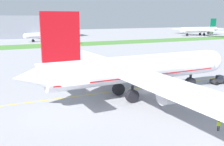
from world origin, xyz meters
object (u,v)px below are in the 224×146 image
at_px(service_truck_baggage_loader, 99,60).
at_px(parked_airliner_far_right, 50,35).
at_px(ground_crew_wingwalker_port, 219,125).
at_px(parked_airliner_far_outer, 200,30).
at_px(pushback_tug, 218,80).
at_px(airliner_foreground, 136,69).

xyz_separation_m(service_truck_baggage_loader, parked_airliner_far_right, (5.02, 102.24, 2.64)).
height_order(ground_crew_wingwalker_port, service_truck_baggage_loader, service_truck_baggage_loader).
bearing_deg(ground_crew_wingwalker_port, service_truck_baggage_loader, 84.69).
bearing_deg(service_truck_baggage_loader, parked_airliner_far_outer, 34.94).
relative_size(pushback_tug, parked_airliner_far_right, 0.09).
relative_size(service_truck_baggage_loader, parked_airliner_far_right, 0.09).
bearing_deg(ground_crew_wingwalker_port, pushback_tug, 43.50).
distance_m(pushback_tug, ground_crew_wingwalker_port, 31.56).
distance_m(airliner_foreground, parked_airliner_far_right, 143.68).
xyz_separation_m(pushback_tug, parked_airliner_far_outer, (124.74, 139.12, 4.24)).
relative_size(airliner_foreground, ground_crew_wingwalker_port, 46.13).
bearing_deg(ground_crew_wingwalker_port, parked_airliner_far_right, 86.25).
distance_m(ground_crew_wingwalker_port, service_truck_baggage_loader, 61.97).
bearing_deg(airliner_foreground, ground_crew_wingwalker_port, -82.84).
distance_m(airliner_foreground, ground_crew_wingwalker_port, 21.68).
height_order(pushback_tug, service_truck_baggage_loader, service_truck_baggage_loader).
bearing_deg(parked_airliner_far_outer, airliner_foreground, -137.03).
xyz_separation_m(ground_crew_wingwalker_port, parked_airliner_far_right, (10.75, 163.93, 3.23)).
relative_size(airliner_foreground, parked_airliner_far_right, 1.26).
xyz_separation_m(airliner_foreground, service_truck_baggage_loader, (8.35, 40.80, -4.55)).
bearing_deg(airliner_foreground, parked_airliner_far_outer, 42.97).
distance_m(pushback_tug, parked_airliner_far_right, 142.77).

